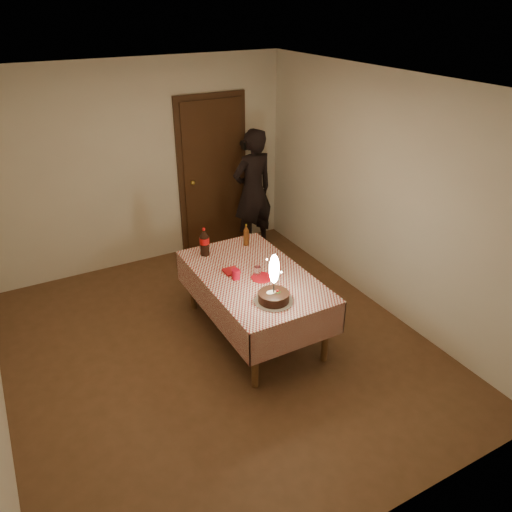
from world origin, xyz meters
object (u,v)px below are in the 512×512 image
object	(u,v)px
amber_bottle_right	(246,235)
red_plate	(262,278)
dining_table	(254,283)
cola_bottle	(204,242)
photographer	(253,191)
clear_cup	(258,271)
birthday_cake	(274,291)
red_cup	(236,274)

from	to	relation	value
amber_bottle_right	red_plate	bearing A→B (deg)	-105.83
dining_table	red_plate	bearing A→B (deg)	-66.64
red_plate	dining_table	bearing A→B (deg)	113.36
cola_bottle	photographer	size ratio (longest dim) A/B	0.19
cola_bottle	amber_bottle_right	bearing A→B (deg)	-0.38
red_plate	clear_cup	distance (m)	0.09
red_plate	photographer	size ratio (longest dim) A/B	0.13
dining_table	birthday_cake	bearing A→B (deg)	-98.08
cola_bottle	photographer	bearing A→B (deg)	43.38
red_plate	red_cup	bearing A→B (deg)	154.61
birthday_cake	cola_bottle	world-z (taller)	birthday_cake
dining_table	birthday_cake	size ratio (longest dim) A/B	3.53
red_plate	clear_cup	xyz separation A→B (m)	(-0.01, 0.08, 0.04)
dining_table	clear_cup	world-z (taller)	clear_cup
red_cup	clear_cup	xyz separation A→B (m)	(0.23, -0.03, -0.01)
dining_table	photographer	bearing A→B (deg)	61.74
clear_cup	photographer	bearing A→B (deg)	62.88
clear_cup	amber_bottle_right	bearing A→B (deg)	71.76
dining_table	red_cup	distance (m)	0.24
birthday_cake	photographer	world-z (taller)	photographer
dining_table	cola_bottle	distance (m)	0.73
birthday_cake	cola_bottle	distance (m)	1.18
birthday_cake	red_plate	distance (m)	0.45
red_plate	red_cup	distance (m)	0.27
red_cup	dining_table	bearing A→B (deg)	-3.94
dining_table	cola_bottle	world-z (taller)	cola_bottle
red_cup	amber_bottle_right	bearing A→B (deg)	54.40
cola_bottle	photographer	xyz separation A→B (m)	(1.22, 1.15, -0.01)
red_plate	amber_bottle_right	size ratio (longest dim) A/B	0.86
birthday_cake	red_cup	size ratio (longest dim) A/B	4.87
red_plate	clear_cup	bearing A→B (deg)	95.97
dining_table	photographer	xyz separation A→B (m)	(0.96, 1.79, 0.24)
cola_bottle	dining_table	bearing A→B (deg)	-68.16
amber_bottle_right	cola_bottle	bearing A→B (deg)	179.62
dining_table	amber_bottle_right	world-z (taller)	amber_bottle_right
red_cup	cola_bottle	size ratio (longest dim) A/B	0.31
clear_cup	red_plate	bearing A→B (deg)	-84.03
clear_cup	amber_bottle_right	distance (m)	0.69
red_cup	amber_bottle_right	size ratio (longest dim) A/B	0.39
clear_cup	cola_bottle	size ratio (longest dim) A/B	0.28
birthday_cake	photographer	xyz separation A→B (m)	(1.04, 2.31, 0.03)
birthday_cake	red_cup	xyz separation A→B (m)	(-0.12, 0.54, -0.06)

